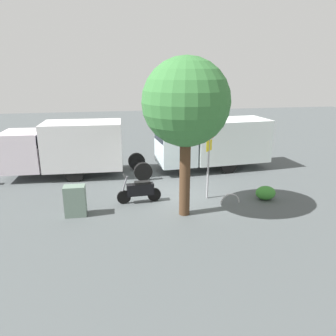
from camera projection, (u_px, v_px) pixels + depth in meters
name	position (u px, v px, depth m)	size (l,w,h in m)	color
ground_plane	(170.00, 194.00, 14.13)	(60.00, 60.00, 0.00)	#484D4F
box_truck_near	(212.00, 142.00, 17.30)	(7.56, 2.75, 2.68)	black
box_truck_far	(63.00, 146.00, 16.11)	(7.16, 2.49, 2.75)	black
motorcycle	(140.00, 190.00, 13.14)	(1.81, 0.55, 1.20)	black
stop_sign	(209.00, 147.00, 13.06)	(0.71, 0.33, 3.31)	#9E9EA3
street_tree	(186.00, 103.00, 11.00)	(3.06, 3.06, 5.70)	#47301E
utility_cabinet	(75.00, 201.00, 11.91)	(0.77, 0.48, 1.17)	slate
bike_rack_hoop	(230.00, 203.00, 13.17)	(0.85, 0.85, 0.05)	#B7B7BC
shrub_near_sign	(266.00, 193.00, 13.50)	(0.84, 0.69, 0.57)	#388330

